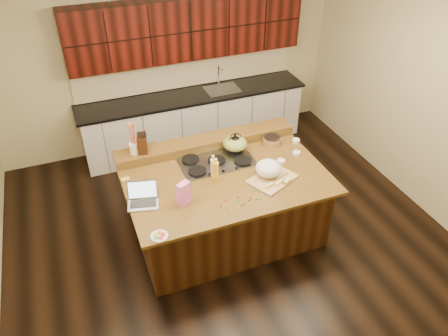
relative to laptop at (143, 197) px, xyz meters
name	(u,v)px	position (x,y,z in m)	size (l,w,h in m)	color
room	(226,146)	(1.03, 0.12, 0.37)	(5.52, 5.02, 2.72)	black
island	(225,205)	(1.03, 0.12, -0.52)	(2.40, 1.60, 0.92)	black
back_ledge	(206,142)	(1.03, 0.82, 0.00)	(2.40, 0.30, 0.12)	black
cooktop	(217,161)	(1.03, 0.42, -0.05)	(0.92, 0.52, 0.05)	gray
back_counter	(192,91)	(1.33, 2.34, 0.00)	(3.70, 0.66, 2.40)	silver
kettle	(235,143)	(1.33, 0.55, 0.07)	(0.20, 0.20, 0.18)	black
green_bowl	(235,144)	(1.33, 0.55, 0.07)	(0.31, 0.31, 0.17)	olive
laptop	(143,197)	(0.00, 0.00, 0.00)	(0.39, 0.34, 0.23)	#B7B7BC
oil_bottle	(216,172)	(0.88, 0.06, 0.07)	(0.07, 0.07, 0.27)	yellow
vinegar_bottle	(213,168)	(0.89, 0.16, 0.06)	(0.06, 0.06, 0.25)	silver
wooden_tray	(269,171)	(1.50, -0.10, 0.03)	(0.65, 0.57, 0.22)	tan
ramekin_a	(296,153)	(2.04, 0.20, -0.04)	(0.10, 0.10, 0.04)	white
ramekin_b	(281,161)	(1.77, 0.11, -0.04)	(0.10, 0.10, 0.04)	white
ramekin_c	(296,141)	(2.18, 0.47, -0.04)	(0.10, 0.10, 0.04)	white
strainer_bowl	(272,141)	(1.85, 0.55, -0.02)	(0.24, 0.24, 0.09)	#996B3F
kitchen_timer	(284,183)	(1.59, -0.30, -0.03)	(0.08, 0.08, 0.07)	silver
pink_bag	(184,193)	(0.42, -0.19, 0.07)	(0.15, 0.08, 0.27)	#F975D0
candy_plate	(159,236)	(0.03, -0.59, -0.06)	(0.18, 0.18, 0.01)	white
package_box	(126,183)	(-0.12, 0.31, 0.00)	(0.09, 0.07, 0.13)	gold
utensil_crock	(134,148)	(0.09, 0.82, 0.13)	(0.12, 0.12, 0.14)	white
knife_block	(142,143)	(0.20, 0.82, 0.17)	(0.11, 0.19, 0.23)	black
gumdrop_0	(249,200)	(1.10, -0.42, -0.05)	(0.02, 0.02, 0.02)	red
gumdrop_1	(227,208)	(0.82, -0.45, -0.05)	(0.02, 0.02, 0.02)	#198C26
gumdrop_2	(221,206)	(0.77, -0.39, -0.05)	(0.02, 0.02, 0.02)	red
gumdrop_3	(255,190)	(1.24, -0.28, -0.05)	(0.02, 0.02, 0.02)	#198C26
gumdrop_4	(251,197)	(1.14, -0.37, -0.05)	(0.02, 0.02, 0.02)	red
gumdrop_5	(257,199)	(1.19, -0.42, -0.05)	(0.02, 0.02, 0.02)	#198C26
gumdrop_6	(242,205)	(0.99, -0.46, -0.05)	(0.02, 0.02, 0.02)	red
gumdrop_7	(238,201)	(0.98, -0.38, -0.05)	(0.02, 0.02, 0.02)	#198C26
gumdrop_8	(226,201)	(0.86, -0.33, -0.05)	(0.02, 0.02, 0.02)	red
gumdrop_9	(244,204)	(1.02, -0.45, -0.05)	(0.02, 0.02, 0.02)	#198C26
gumdrop_10	(238,197)	(1.01, -0.32, -0.05)	(0.02, 0.02, 0.02)	red
gumdrop_11	(261,199)	(1.23, -0.44, -0.05)	(0.02, 0.02, 0.02)	#198C26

